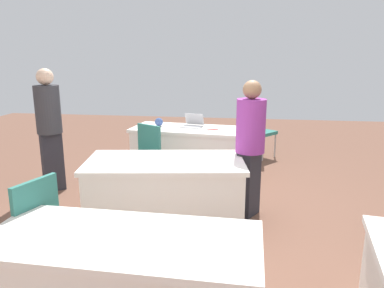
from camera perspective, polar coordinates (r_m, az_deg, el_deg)
ground_plane at (r=4.45m, az=2.06°, el=-11.67°), size 14.40×14.40×0.00m
table_foreground at (r=5.99m, az=-0.23°, el=-1.06°), size 1.94×1.00×0.76m
table_mid_right at (r=4.25m, az=-4.10°, el=-7.40°), size 1.87×1.15×0.76m
table_back_left at (r=2.70m, az=-10.41°, el=-21.00°), size 1.83×0.83×0.76m
chair_tucked_left at (r=6.99m, az=10.33°, el=2.28°), size 0.62×0.62×0.96m
chair_aisle at (r=3.33m, az=-24.09°, el=-11.46°), size 0.56×0.56×0.97m
chair_by_pillar at (r=5.17m, az=-7.58°, el=-1.67°), size 0.60×0.60×0.95m
person_attendee_browsing at (r=4.37m, az=8.97°, el=0.23°), size 0.46×0.46×1.63m
person_organiser at (r=5.50m, az=-21.20°, el=2.92°), size 0.48×0.48×1.73m
laptop_silver at (r=6.01m, az=0.05°, el=3.06°), size 0.37×0.35×0.21m
yarn_ball at (r=6.08m, az=-5.14°, el=3.41°), size 0.14×0.14×0.14m
scissors_red at (r=5.78m, az=3.19°, el=2.25°), size 0.17×0.12×0.01m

